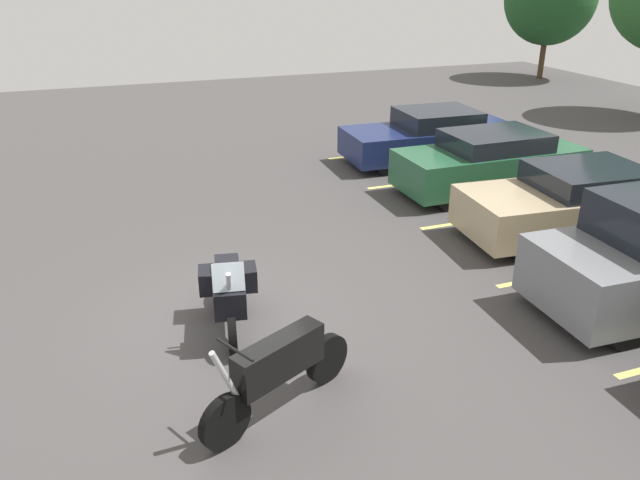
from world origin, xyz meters
name	(u,v)px	position (x,y,z in m)	size (l,w,h in m)	color
ground	(226,325)	(0.00, 0.00, -0.05)	(44.00, 44.00, 0.10)	#423F3F
motorcycle_touring	(229,291)	(0.17, 0.05, 0.64)	(2.13, 0.95, 1.37)	black
motorcycle_second	(278,369)	(2.28, 0.19, 0.62)	(1.16, 2.18, 1.33)	black
parking_stripes	(557,238)	(-0.89, 7.03, 0.00)	(13.71, 4.76, 0.01)	#EAE066
car_navy	(432,137)	(-6.54, 7.27, 0.69)	(2.05, 4.90, 1.44)	navy
car_green	(490,162)	(-3.78, 7.29, 0.74)	(1.80, 4.49, 1.47)	#235638
car_tan	(576,203)	(-0.91, 7.37, 0.71)	(2.22, 4.69, 1.45)	tan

